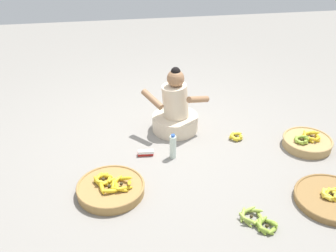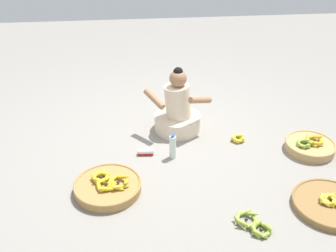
% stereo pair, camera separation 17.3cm
% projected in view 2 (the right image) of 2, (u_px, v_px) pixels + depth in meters
% --- Properties ---
extents(ground_plane, '(10.00, 10.00, 0.00)m').
position_uv_depth(ground_plane, '(166.00, 144.00, 4.26)').
color(ground_plane, gray).
extents(vendor_woman_front, '(0.75, 0.52, 0.76)m').
position_uv_depth(vendor_woman_front, '(178.00, 111.00, 4.40)').
color(vendor_woman_front, beige).
rests_on(vendor_woman_front, ground).
extents(banana_basket_back_center, '(0.65, 0.65, 0.12)m').
position_uv_depth(banana_basket_back_center, '(330.00, 204.00, 3.38)').
color(banana_basket_back_center, olive).
rests_on(banana_basket_back_center, ground).
extents(banana_basket_front_right, '(0.52, 0.52, 0.16)m').
position_uv_depth(banana_basket_front_right, '(310.00, 146.00, 4.13)').
color(banana_basket_front_right, tan).
rests_on(banana_basket_front_right, ground).
extents(banana_basket_back_right, '(0.62, 0.62, 0.17)m').
position_uv_depth(banana_basket_back_right, '(108.00, 186.00, 3.56)').
color(banana_basket_back_right, '#A87F47').
rests_on(banana_basket_back_right, ground).
extents(loose_bananas_near_vendor, '(0.30, 0.34, 0.10)m').
position_uv_depth(loose_bananas_near_vendor, '(253.00, 224.00, 3.19)').
color(loose_bananas_near_vendor, '#8CAD38').
rests_on(loose_bananas_near_vendor, ground).
extents(loose_bananas_front_left, '(0.18, 0.18, 0.08)m').
position_uv_depth(loose_bananas_front_left, '(238.00, 138.00, 4.30)').
color(loose_bananas_front_left, yellow).
rests_on(loose_bananas_front_left, ground).
extents(water_bottle, '(0.07, 0.07, 0.27)m').
position_uv_depth(water_bottle, '(173.00, 147.00, 3.98)').
color(water_bottle, silver).
rests_on(water_bottle, ground).
extents(packet_carton_stack, '(0.17, 0.07, 0.06)m').
position_uv_depth(packet_carton_stack, '(146.00, 152.00, 4.08)').
color(packet_carton_stack, red).
rests_on(packet_carton_stack, ground).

